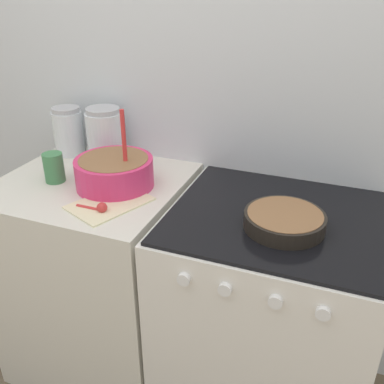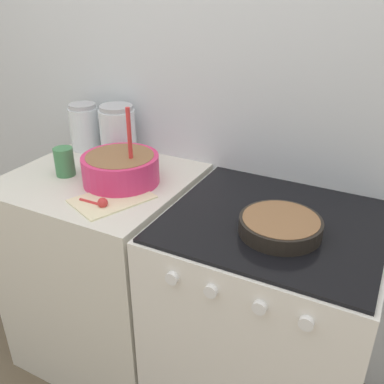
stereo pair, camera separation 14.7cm
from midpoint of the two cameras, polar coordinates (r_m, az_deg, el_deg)
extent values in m
cube|color=silver|center=(1.75, -0.59, 12.83)|extent=(4.47, 0.05, 2.40)
cube|color=silver|center=(1.96, -14.20, -10.79)|extent=(0.70, 0.65, 0.91)
cube|color=white|center=(1.72, 7.22, -16.56)|extent=(0.72, 0.65, 0.90)
cube|color=black|center=(1.45, 8.25, -3.31)|extent=(0.69, 0.62, 0.01)
cylinder|color=white|center=(1.28, -4.45, -11.62)|extent=(0.04, 0.02, 0.04)
cylinder|color=white|center=(1.24, 0.97, -12.95)|extent=(0.04, 0.02, 0.04)
cylinder|color=white|center=(1.21, 7.60, -14.42)|extent=(0.04, 0.02, 0.04)
cylinder|color=white|center=(1.20, 13.66, -15.58)|extent=(0.04, 0.02, 0.04)
cylinder|color=#E0336B|center=(1.64, -12.83, 2.48)|extent=(0.29, 0.29, 0.11)
cylinder|color=#8C603D|center=(1.63, -12.93, 3.33)|extent=(0.26, 0.26, 0.06)
cylinder|color=red|center=(1.58, -11.65, 5.75)|extent=(0.02, 0.02, 0.28)
cylinder|color=black|center=(1.36, 9.23, -3.91)|extent=(0.26, 0.26, 0.05)
cylinder|color=#8C603D|center=(1.36, 9.25, -3.70)|extent=(0.24, 0.24, 0.04)
cylinder|color=silver|center=(2.00, -18.18, 7.45)|extent=(0.13, 0.13, 0.19)
cylinder|color=silver|center=(2.01, -18.03, 6.44)|extent=(0.12, 0.12, 0.11)
cylinder|color=#B2B2B7|center=(1.97, -18.62, 10.32)|extent=(0.12, 0.12, 0.02)
cylinder|color=silver|center=(1.89, -13.73, 7.19)|extent=(0.16, 0.16, 0.21)
cylinder|color=tan|center=(1.90, -13.60, 6.03)|extent=(0.14, 0.14, 0.12)
cylinder|color=#B2B2B7|center=(1.85, -14.11, 10.47)|extent=(0.14, 0.14, 0.02)
cylinder|color=#3F7F4C|center=(1.75, -20.27, 3.03)|extent=(0.08, 0.08, 0.11)
cube|color=beige|center=(1.54, -13.61, -1.52)|extent=(0.28, 0.32, 0.01)
cylinder|color=red|center=(1.52, -16.40, -2.11)|extent=(0.09, 0.01, 0.01)
sphere|color=red|center=(1.48, -14.72, -2.10)|extent=(0.04, 0.04, 0.04)
camera|label=1|loc=(0.07, -92.86, -1.45)|focal=40.00mm
camera|label=2|loc=(0.07, 87.14, 1.45)|focal=40.00mm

